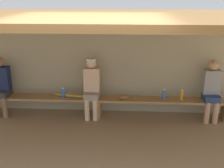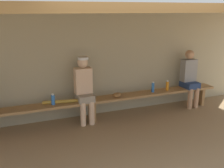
{
  "view_description": "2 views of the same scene",
  "coord_description": "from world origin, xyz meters",
  "px_view_note": "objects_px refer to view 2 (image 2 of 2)",
  "views": [
    {
      "loc": [
        0.62,
        -4.1,
        2.72
      ],
      "look_at": [
        0.3,
        1.37,
        0.85
      ],
      "focal_mm": 44.36,
      "sensor_mm": 36.0,
      "label": 1
    },
    {
      "loc": [
        -1.67,
        -3.58,
        2.24
      ],
      "look_at": [
        0.39,
        1.43,
        0.78
      ],
      "focal_mm": 44.5,
      "sensor_mm": 36.0,
      "label": 2
    }
  ],
  "objects_px": {
    "water_bottle_blue": "(153,87)",
    "water_bottle_orange": "(53,100)",
    "bench": "(92,103)",
    "player_in_white": "(190,76)",
    "baseball_bat": "(64,101)",
    "player_near_post": "(84,87)",
    "water_bottle_green": "(167,86)",
    "baseball_glove_worn": "(117,95)"
  },
  "relations": [
    {
      "from": "player_near_post",
      "to": "player_in_white",
      "type": "relative_size",
      "value": 1.01
    },
    {
      "from": "water_bottle_blue",
      "to": "baseball_glove_worn",
      "type": "bearing_deg",
      "value": -178.52
    },
    {
      "from": "water_bottle_blue",
      "to": "water_bottle_orange",
      "type": "bearing_deg",
      "value": 179.92
    },
    {
      "from": "water_bottle_orange",
      "to": "water_bottle_blue",
      "type": "xyz_separation_m",
      "value": [
        2.21,
        -0.0,
        0.01
      ]
    },
    {
      "from": "water_bottle_blue",
      "to": "water_bottle_green",
      "type": "bearing_deg",
      "value": 0.5
    },
    {
      "from": "player_near_post",
      "to": "water_bottle_green",
      "type": "relative_size",
      "value": 5.93
    },
    {
      "from": "bench",
      "to": "player_near_post",
      "type": "height_order",
      "value": "player_near_post"
    },
    {
      "from": "player_near_post",
      "to": "baseball_bat",
      "type": "relative_size",
      "value": 1.64
    },
    {
      "from": "player_near_post",
      "to": "player_in_white",
      "type": "distance_m",
      "value": 2.57
    },
    {
      "from": "water_bottle_orange",
      "to": "baseball_glove_worn",
      "type": "distance_m",
      "value": 1.33
    },
    {
      "from": "bench",
      "to": "water_bottle_green",
      "type": "distance_m",
      "value": 1.81
    },
    {
      "from": "bench",
      "to": "player_in_white",
      "type": "bearing_deg",
      "value": 0.07
    },
    {
      "from": "player_near_post",
      "to": "bench",
      "type": "bearing_deg",
      "value": -1.3
    },
    {
      "from": "water_bottle_orange",
      "to": "baseball_glove_worn",
      "type": "bearing_deg",
      "value": -1.11
    },
    {
      "from": "player_near_post",
      "to": "water_bottle_orange",
      "type": "height_order",
      "value": "player_near_post"
    },
    {
      "from": "player_in_white",
      "to": "baseball_bat",
      "type": "distance_m",
      "value": 3.0
    },
    {
      "from": "player_near_post",
      "to": "player_in_white",
      "type": "height_order",
      "value": "player_near_post"
    },
    {
      "from": "water_bottle_blue",
      "to": "baseball_glove_worn",
      "type": "xyz_separation_m",
      "value": [
        -0.88,
        -0.02,
        -0.07
      ]
    },
    {
      "from": "water_bottle_blue",
      "to": "player_in_white",
      "type": "bearing_deg",
      "value": 1.08
    },
    {
      "from": "water_bottle_orange",
      "to": "player_near_post",
      "type": "bearing_deg",
      "value": 1.47
    },
    {
      "from": "bench",
      "to": "player_in_white",
      "type": "distance_m",
      "value": 2.44
    },
    {
      "from": "player_near_post",
      "to": "player_in_white",
      "type": "bearing_deg",
      "value": -0.01
    },
    {
      "from": "water_bottle_blue",
      "to": "baseball_bat",
      "type": "height_order",
      "value": "water_bottle_blue"
    },
    {
      "from": "water_bottle_green",
      "to": "baseball_bat",
      "type": "relative_size",
      "value": 0.28
    },
    {
      "from": "baseball_glove_worn",
      "to": "baseball_bat",
      "type": "bearing_deg",
      "value": 144.12
    },
    {
      "from": "player_in_white",
      "to": "baseball_bat",
      "type": "xyz_separation_m",
      "value": [
        -2.99,
        -0.0,
        -0.24
      ]
    },
    {
      "from": "player_in_white",
      "to": "water_bottle_orange",
      "type": "bearing_deg",
      "value": -179.72
    },
    {
      "from": "bench",
      "to": "water_bottle_blue",
      "type": "height_order",
      "value": "water_bottle_blue"
    },
    {
      "from": "bench",
      "to": "baseball_bat",
      "type": "bearing_deg",
      "value": -180.0
    },
    {
      "from": "player_near_post",
      "to": "water_bottle_blue",
      "type": "xyz_separation_m",
      "value": [
        1.58,
        -0.02,
        -0.17
      ]
    },
    {
      "from": "player_near_post",
      "to": "water_bottle_green",
      "type": "xyz_separation_m",
      "value": [
        1.95,
        -0.02,
        -0.18
      ]
    },
    {
      "from": "bench",
      "to": "water_bottle_green",
      "type": "relative_size",
      "value": 26.47
    },
    {
      "from": "bench",
      "to": "baseball_bat",
      "type": "xyz_separation_m",
      "value": [
        -0.58,
        -0.0,
        0.11
      ]
    },
    {
      "from": "bench",
      "to": "water_bottle_orange",
      "type": "height_order",
      "value": "water_bottle_orange"
    },
    {
      "from": "water_bottle_green",
      "to": "water_bottle_blue",
      "type": "height_order",
      "value": "water_bottle_blue"
    },
    {
      "from": "bench",
      "to": "water_bottle_blue",
      "type": "relative_size",
      "value": 25.37
    },
    {
      "from": "player_in_white",
      "to": "water_bottle_orange",
      "type": "xyz_separation_m",
      "value": [
        -3.2,
        -0.02,
        -0.17
      ]
    },
    {
      "from": "water_bottle_green",
      "to": "baseball_bat",
      "type": "xyz_separation_m",
      "value": [
        -2.37,
        0.01,
        -0.07
      ]
    },
    {
      "from": "player_in_white",
      "to": "water_bottle_blue",
      "type": "relative_size",
      "value": 5.64
    },
    {
      "from": "water_bottle_blue",
      "to": "baseball_bat",
      "type": "distance_m",
      "value": 2.0
    },
    {
      "from": "bench",
      "to": "player_in_white",
      "type": "relative_size",
      "value": 4.49
    },
    {
      "from": "player_in_white",
      "to": "baseball_bat",
      "type": "bearing_deg",
      "value": -179.94
    }
  ]
}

